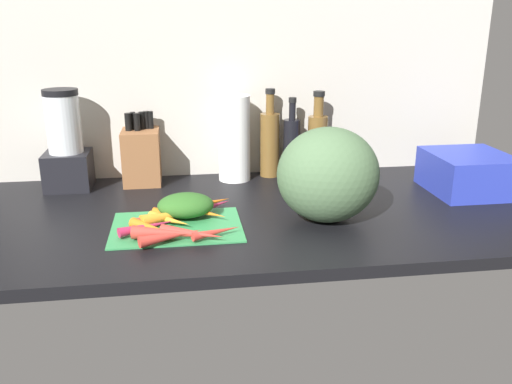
{
  "coord_description": "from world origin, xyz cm",
  "views": [
    {
      "loc": [
        -21.26,
        -141.06,
        51.25
      ],
      "look_at": [
        -2.45,
        -11.87,
        8.81
      ],
      "focal_mm": 37.89,
      "sensor_mm": 36.0,
      "label": 1
    }
  ],
  "objects_px": {
    "carrot_8": "(165,233)",
    "winter_squash": "(328,175)",
    "bottle_2": "(317,142)",
    "dish_rack": "(468,173)",
    "bottle_1": "(292,146)",
    "knife_block": "(142,155)",
    "cutting_board": "(177,226)",
    "carrot_1": "(176,214)",
    "carrot_11": "(192,234)",
    "carrot_5": "(147,227)",
    "blender_appliance": "(66,147)",
    "carrot_12": "(198,211)",
    "carrot_0": "(204,204)",
    "carrot_4": "(211,207)",
    "carrot_10": "(162,219)",
    "carrot_3": "(170,216)",
    "carrot_9": "(217,232)",
    "paper_towel_roll": "(234,138)",
    "carrot_2": "(171,236)",
    "carrot_6": "(151,228)",
    "carrot_7": "(169,220)",
    "bottle_0": "(270,142)"
  },
  "relations": [
    {
      "from": "carrot_7",
      "to": "carrot_11",
      "type": "xyz_separation_m",
      "value": [
        0.05,
        -0.11,
        0.0
      ]
    },
    {
      "from": "bottle_2",
      "to": "dish_rack",
      "type": "height_order",
      "value": "bottle_2"
    },
    {
      "from": "carrot_6",
      "to": "bottle_1",
      "type": "distance_m",
      "value": 0.65
    },
    {
      "from": "carrot_12",
      "to": "bottle_1",
      "type": "distance_m",
      "value": 0.5
    },
    {
      "from": "carrot_1",
      "to": "bottle_2",
      "type": "distance_m",
      "value": 0.61
    },
    {
      "from": "cutting_board",
      "to": "carrot_10",
      "type": "height_order",
      "value": "carrot_10"
    },
    {
      "from": "carrot_8",
      "to": "bottle_1",
      "type": "bearing_deg",
      "value": 51.29
    },
    {
      "from": "knife_block",
      "to": "paper_towel_roll",
      "type": "bearing_deg",
      "value": -2.02
    },
    {
      "from": "bottle_1",
      "to": "dish_rack",
      "type": "bearing_deg",
      "value": -26.09
    },
    {
      "from": "cutting_board",
      "to": "carrot_1",
      "type": "height_order",
      "value": "carrot_1"
    },
    {
      "from": "carrot_2",
      "to": "dish_rack",
      "type": "distance_m",
      "value": 0.94
    },
    {
      "from": "cutting_board",
      "to": "bottle_0",
      "type": "relative_size",
      "value": 1.13
    },
    {
      "from": "carrot_1",
      "to": "bottle_2",
      "type": "relative_size",
      "value": 0.45
    },
    {
      "from": "carrot_3",
      "to": "carrot_4",
      "type": "xyz_separation_m",
      "value": [
        0.11,
        0.07,
        -0.0
      ]
    },
    {
      "from": "carrot_3",
      "to": "dish_rack",
      "type": "distance_m",
      "value": 0.92
    },
    {
      "from": "carrot_4",
      "to": "carrot_10",
      "type": "distance_m",
      "value": 0.15
    },
    {
      "from": "carrot_10",
      "to": "bottle_2",
      "type": "xyz_separation_m",
      "value": [
        0.51,
        0.4,
        0.09
      ]
    },
    {
      "from": "carrot_3",
      "to": "carrot_9",
      "type": "xyz_separation_m",
      "value": [
        0.11,
        -0.11,
        -0.01
      ]
    },
    {
      "from": "carrot_0",
      "to": "carrot_4",
      "type": "xyz_separation_m",
      "value": [
        0.02,
        -0.01,
        -0.0
      ]
    },
    {
      "from": "carrot_6",
      "to": "paper_towel_roll",
      "type": "xyz_separation_m",
      "value": [
        0.25,
        0.46,
        0.12
      ]
    },
    {
      "from": "carrot_0",
      "to": "carrot_9",
      "type": "bearing_deg",
      "value": -84.13
    },
    {
      "from": "winter_squash",
      "to": "bottle_1",
      "type": "bearing_deg",
      "value": 90.88
    },
    {
      "from": "carrot_6",
      "to": "carrot_1",
      "type": "bearing_deg",
      "value": 55.03
    },
    {
      "from": "carrot_0",
      "to": "blender_appliance",
      "type": "height_order",
      "value": "blender_appliance"
    },
    {
      "from": "cutting_board",
      "to": "blender_appliance",
      "type": "relative_size",
      "value": 1.07
    },
    {
      "from": "carrot_7",
      "to": "bottle_2",
      "type": "bearing_deg",
      "value": 40.01
    },
    {
      "from": "bottle_1",
      "to": "knife_block",
      "type": "bearing_deg",
      "value": -179.63
    },
    {
      "from": "cutting_board",
      "to": "paper_towel_roll",
      "type": "bearing_deg",
      "value": 64.79
    },
    {
      "from": "carrot_8",
      "to": "carrot_9",
      "type": "xyz_separation_m",
      "value": [
        0.12,
        0.0,
        -0.01
      ]
    },
    {
      "from": "carrot_4",
      "to": "knife_block",
      "type": "height_order",
      "value": "knife_block"
    },
    {
      "from": "carrot_8",
      "to": "carrot_10",
      "type": "bearing_deg",
      "value": 94.69
    },
    {
      "from": "carrot_1",
      "to": "knife_block",
      "type": "bearing_deg",
      "value": 105.59
    },
    {
      "from": "winter_squash",
      "to": "cutting_board",
      "type": "bearing_deg",
      "value": 179.92
    },
    {
      "from": "carrot_4",
      "to": "carrot_8",
      "type": "xyz_separation_m",
      "value": [
        -0.12,
        -0.18,
        0.0
      ]
    },
    {
      "from": "carrot_12",
      "to": "knife_block",
      "type": "distance_m",
      "value": 0.41
    },
    {
      "from": "carrot_1",
      "to": "carrot_6",
      "type": "distance_m",
      "value": 0.11
    },
    {
      "from": "carrot_9",
      "to": "blender_appliance",
      "type": "height_order",
      "value": "blender_appliance"
    },
    {
      "from": "carrot_11",
      "to": "carrot_8",
      "type": "bearing_deg",
      "value": 171.94
    },
    {
      "from": "carrot_11",
      "to": "knife_block",
      "type": "distance_m",
      "value": 0.54
    },
    {
      "from": "carrot_0",
      "to": "dish_rack",
      "type": "xyz_separation_m",
      "value": [
        0.81,
        0.07,
        0.04
      ]
    },
    {
      "from": "carrot_5",
      "to": "blender_appliance",
      "type": "distance_m",
      "value": 0.51
    },
    {
      "from": "carrot_11",
      "to": "bottle_2",
      "type": "relative_size",
      "value": 0.55
    },
    {
      "from": "carrot_5",
      "to": "paper_towel_roll",
      "type": "xyz_separation_m",
      "value": [
        0.26,
        0.44,
        0.12
      ]
    },
    {
      "from": "bottle_1",
      "to": "dish_rack",
      "type": "relative_size",
      "value": 1.06
    },
    {
      "from": "bottle_1",
      "to": "carrot_7",
      "type": "bearing_deg",
      "value": -133.96
    },
    {
      "from": "blender_appliance",
      "to": "bottle_2",
      "type": "relative_size",
      "value": 1.08
    },
    {
      "from": "carrot_0",
      "to": "carrot_2",
      "type": "distance_m",
      "value": 0.23
    },
    {
      "from": "carrot_8",
      "to": "winter_squash",
      "type": "relative_size",
      "value": 0.6
    },
    {
      "from": "carrot_11",
      "to": "bottle_2",
      "type": "xyz_separation_m",
      "value": [
        0.44,
        0.52,
        0.09
      ]
    },
    {
      "from": "bottle_2",
      "to": "carrot_1",
      "type": "bearing_deg",
      "value": -141.62
    }
  ]
}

